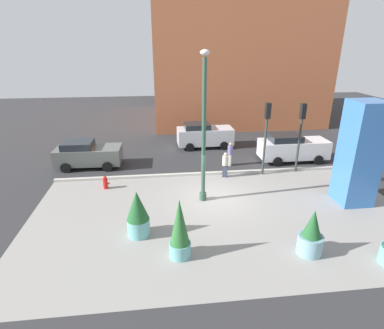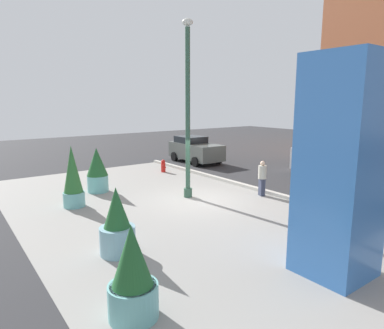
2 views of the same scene
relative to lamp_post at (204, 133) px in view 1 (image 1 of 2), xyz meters
name	(u,v)px [view 1 (image 1 of 2)]	position (x,y,z in m)	size (l,w,h in m)	color
ground_plane	(203,169)	(0.65, 4.11, -3.60)	(60.00, 60.00, 0.00)	#2D2D30
plaza_pavement	(223,218)	(0.65, -1.89, -3.60)	(18.00, 10.00, 0.02)	gray
curb_strip	(205,174)	(0.65, 3.23, -3.52)	(18.00, 0.24, 0.16)	#B7B2A8
lamp_post	(204,133)	(0.00, 0.00, 0.00)	(0.44, 0.44, 7.38)	#335642
art_pillar_blue	(360,154)	(7.52, -1.05, -1.01)	(1.57, 1.57, 5.19)	#3870BC
potted_plant_curbside	(180,230)	(-1.55, -4.44, -2.44)	(0.83, 0.83, 2.46)	#6BB2B2
potted_plant_near_right	(311,235)	(3.44, -4.84, -2.80)	(0.97, 0.97, 1.89)	#7AA8B7
potted_plant_near_left	(138,214)	(-3.17, -2.83, -2.58)	(0.95, 0.95, 2.06)	#6BB2B2
fire_hydrant	(105,182)	(-5.21, 1.95, -3.23)	(0.36, 0.26, 0.75)	red
traffic_light_corner	(301,127)	(6.41, 3.12, -0.68)	(0.28, 0.42, 4.31)	#333833
traffic_light_far_side	(266,127)	(4.18, 2.93, -0.60)	(0.28, 0.42, 4.43)	#333833
car_far_lane	(88,154)	(-6.78, 5.49, -2.73)	(4.19, 2.20, 1.75)	#565B56
car_curb_west	(204,135)	(1.39, 8.68, -2.65)	(4.27, 2.05, 1.90)	silver
car_curb_east	(292,148)	(6.92, 5.00, -2.66)	(4.58, 2.00, 1.88)	silver
pedestrian_crossing	(225,164)	(1.76, 2.76, -2.74)	(0.46, 0.46, 1.57)	#33384C
pedestrian_on_sidewalk	(230,153)	(2.50, 4.61, -2.73)	(0.50, 0.50, 1.59)	#B2AD9E
highrise_across_street	(233,14)	(5.77, 19.15, 6.65)	(16.12, 13.21, 20.51)	#C66B42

